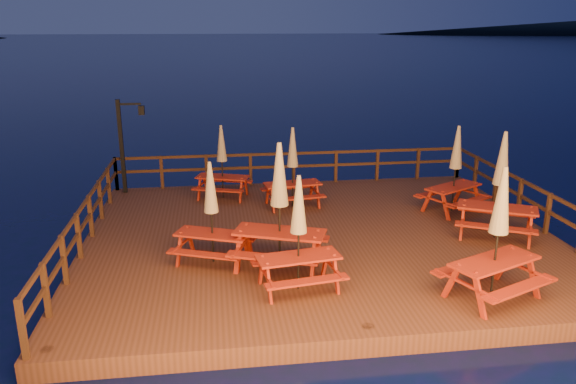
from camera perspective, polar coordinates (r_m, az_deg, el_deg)
The scene contains 13 objects.
ground at distance 14.79m, azimuth 3.28°, elevation -5.79°, with size 500.00×500.00×0.00m, color black.
deck at distance 14.71m, azimuth 3.29°, elevation -5.07°, with size 12.00×10.00×0.40m, color #4E2A19.
deck_piles at distance 14.91m, azimuth 3.26°, elevation -6.85°, with size 11.44×9.44×1.40m.
railing at distance 16.05m, azimuth 2.15°, elevation 0.49°, with size 11.80×9.75×1.10m.
lamp_post at distance 18.47m, azimuth -16.14°, elevation 5.33°, with size 0.85×0.18×3.00m.
picnic_table_0 at distance 16.50m, azimuth 0.46°, elevation 2.67°, with size 1.84×1.59×2.38m.
picnic_table_1 at distance 12.25m, azimuth -0.87°, elevation -1.26°, with size 2.45×2.25×2.86m.
picnic_table_2 at distance 12.70m, azimuth -7.79°, elevation -1.95°, with size 2.05×1.89×2.37m.
picnic_table_3 at distance 11.63m, azimuth 20.57°, elevation -3.81°, with size 2.36×2.19×2.71m.
picnic_table_4 at distance 14.97m, azimuth 20.74°, elevation 0.80°, with size 2.44×2.29×2.75m.
picnic_table_5 at distance 17.44m, azimuth -6.73°, elevation 3.19°, with size 1.94×1.76×2.30m.
picnic_table_6 at distance 16.75m, azimuth 16.64°, elevation 2.40°, with size 2.23×2.11×2.51m.
picnic_table_7 at distance 11.31m, azimuth 1.08°, elevation -4.04°, with size 1.90×1.65×2.44m.
Camera 1 is at (-2.66, -13.37, 5.73)m, focal length 35.00 mm.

